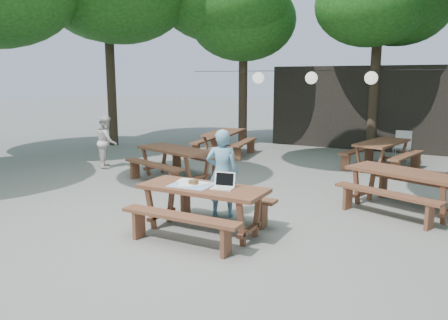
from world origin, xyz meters
name	(u,v)px	position (x,y,z in m)	size (l,w,h in m)	color
ground	(211,225)	(0.00, 0.00, 0.00)	(80.00, 80.00, 0.00)	slate
pavilion	(366,106)	(0.50, 10.50, 1.40)	(6.00, 3.00, 2.80)	black
main_picnic_table	(203,209)	(0.07, -0.37, 0.39)	(2.00, 1.58, 0.75)	#512D1C
picnic_table_nw	(175,163)	(-2.40, 2.49, 0.39)	(2.27, 2.06, 0.75)	#512D1C
picnic_table_ne	(404,191)	(2.73, 2.32, 0.39)	(2.33, 2.14, 0.75)	#512D1C
picnic_table_far_w	(224,143)	(-2.92, 5.97, 0.39)	(1.85, 2.12, 0.75)	#512D1C
picnic_table_far_e	(381,155)	(1.78, 6.02, 0.39)	(1.97, 2.21, 0.75)	#512D1C
woman	(222,173)	(-0.07, 0.52, 0.77)	(0.56, 0.37, 1.54)	#6A9FC1
second_person	(107,141)	(-4.88, 2.85, 0.70)	(0.68, 0.53, 1.40)	white
plastic_chair	(401,153)	(2.14, 7.35, 0.26)	(0.46, 0.46, 0.90)	silver
laptop	(224,184)	(0.40, -0.31, 0.81)	(0.37, 0.31, 0.24)	white
tabletop_clutter	(192,184)	(-0.13, -0.36, 0.76)	(0.72, 0.63, 0.08)	#3875BE
paper_lanterns	(312,78)	(-0.19, 6.00, 2.40)	(9.00, 0.34, 0.38)	black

